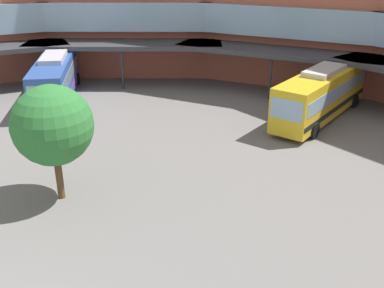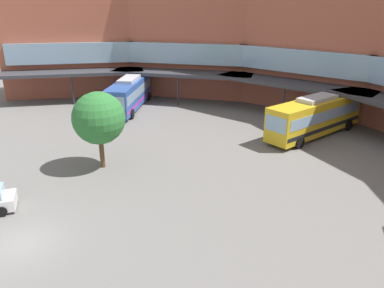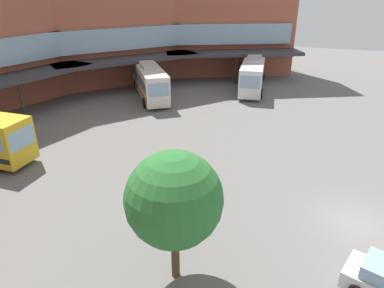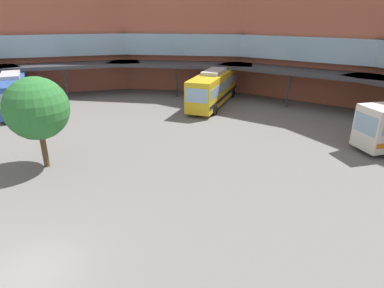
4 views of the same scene
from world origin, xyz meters
TOP-DOWN VIEW (x-y plane):
  - bus_0 at (-1.29, 27.27)m, footprint 3.14×11.89m
  - bus_1 at (-20.65, 17.86)m, footprint 10.65×10.31m
  - plaza_tree at (-6.68, 7.80)m, footprint 3.98×3.98m

SIDE VIEW (x-z plane):
  - bus_1 at x=-20.65m, z-range 0.02..3.77m
  - bus_0 at x=-1.29m, z-range 0.02..3.87m
  - plaza_tree at x=-6.68m, z-range 0.99..6.98m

